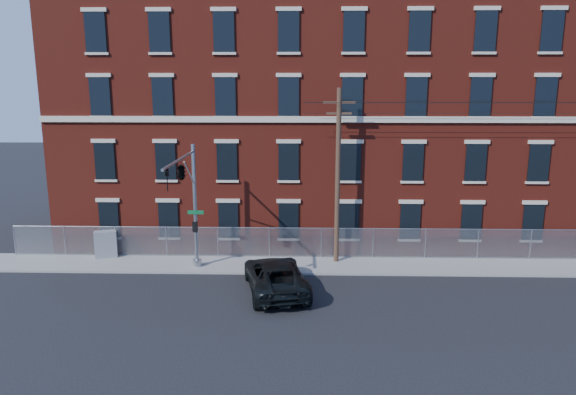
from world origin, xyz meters
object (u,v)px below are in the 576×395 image
Objects in this scene: traffic_signal_mast at (185,183)px; utility_pole_near at (338,173)px; pickup_truck at (275,276)px; utility_cabinet at (106,244)px.

utility_pole_near reaches higher than traffic_signal_mast.
traffic_signal_mast is 8.70m from utility_pole_near.
pickup_truck is 11.50m from utility_cabinet.
traffic_signal_mast is 1.17× the size of pickup_truck.
pickup_truck is (4.65, -1.03, -4.56)m from traffic_signal_mast.
traffic_signal_mast reaches higher than utility_cabinet.
traffic_signal_mast is 0.70× the size of utility_pole_near.
traffic_signal_mast is 6.59m from pickup_truck.
utility_cabinet is at bearing 178.34° from utility_pole_near.
traffic_signal_mast reaches higher than pickup_truck.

